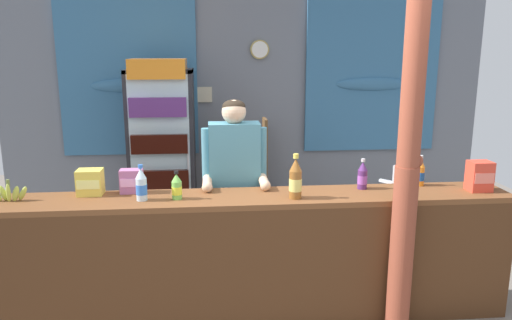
% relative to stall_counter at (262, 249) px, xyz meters
% --- Properties ---
extents(ground_plane, '(7.78, 7.78, 0.00)m').
position_rel_stall_counter_xyz_m(ground_plane, '(0.09, 0.82, -0.58)').
color(ground_plane, slate).
extents(back_wall_curtained, '(5.79, 0.22, 2.56)m').
position_rel_stall_counter_xyz_m(back_wall_curtained, '(0.10, 2.64, 0.75)').
color(back_wall_curtained, slate).
rests_on(back_wall_curtained, ground).
extents(stall_counter, '(3.69, 0.45, 0.95)m').
position_rel_stall_counter_xyz_m(stall_counter, '(0.00, 0.00, 0.00)').
color(stall_counter, brown).
rests_on(stall_counter, ground).
extents(timber_post, '(0.19, 0.17, 2.43)m').
position_rel_stall_counter_xyz_m(timber_post, '(0.96, -0.20, 0.59)').
color(timber_post, brown).
rests_on(timber_post, ground).
extents(drink_fridge, '(0.70, 0.64, 1.88)m').
position_rel_stall_counter_xyz_m(drink_fridge, '(-0.88, 2.05, 0.45)').
color(drink_fridge, '#232328').
rests_on(drink_fridge, ground).
extents(bottle_shelf_rack, '(0.48, 0.28, 1.20)m').
position_rel_stall_counter_xyz_m(bottle_shelf_rack, '(0.06, 2.31, 0.05)').
color(bottle_shelf_rack, brown).
rests_on(bottle_shelf_rack, ground).
extents(plastic_lawn_chair, '(0.62, 0.62, 0.86)m').
position_rel_stall_counter_xyz_m(plastic_lawn_chair, '(1.53, 1.49, -0.08)').
color(plastic_lawn_chair, silver).
rests_on(plastic_lawn_chair, ground).
extents(shopkeeper, '(0.51, 0.42, 1.60)m').
position_rel_stall_counter_xyz_m(shopkeeper, '(-0.17, 0.49, 0.43)').
color(shopkeeper, '#28282D').
rests_on(shopkeeper, ground).
extents(soda_bottle_iced_tea, '(0.09, 0.09, 0.32)m').
position_rel_stall_counter_xyz_m(soda_bottle_iced_tea, '(0.24, 0.02, 0.51)').
color(soda_bottle_iced_tea, brown).
rests_on(soda_bottle_iced_tea, stall_counter).
extents(soda_bottle_water, '(0.08, 0.08, 0.26)m').
position_rel_stall_counter_xyz_m(soda_bottle_water, '(-0.84, 0.07, 0.48)').
color(soda_bottle_water, silver).
rests_on(soda_bottle_water, stall_counter).
extents(soda_bottle_lime_soda, '(0.07, 0.07, 0.20)m').
position_rel_stall_counter_xyz_m(soda_bottle_lime_soda, '(-0.60, 0.08, 0.46)').
color(soda_bottle_lime_soda, '#75C64C').
rests_on(soda_bottle_lime_soda, stall_counter).
extents(soda_bottle_grape_soda, '(0.07, 0.07, 0.23)m').
position_rel_stall_counter_xyz_m(soda_bottle_grape_soda, '(0.79, 0.21, 0.47)').
color(soda_bottle_grape_soda, '#56286B').
rests_on(soda_bottle_grape_soda, stall_counter).
extents(soda_bottle_orange_soda, '(0.07, 0.07, 0.24)m').
position_rel_stall_counter_xyz_m(soda_bottle_orange_soda, '(1.26, 0.26, 0.47)').
color(soda_bottle_orange_soda, orange).
rests_on(soda_bottle_orange_soda, stall_counter).
extents(snack_box_instant_noodle, '(0.18, 0.15, 0.19)m').
position_rel_stall_counter_xyz_m(snack_box_instant_noodle, '(-1.23, 0.24, 0.47)').
color(snack_box_instant_noodle, '#EAD14C').
rests_on(snack_box_instant_noodle, stall_counter).
extents(snack_box_wafer, '(0.16, 0.11, 0.18)m').
position_rel_stall_counter_xyz_m(snack_box_wafer, '(-0.94, 0.27, 0.46)').
color(snack_box_wafer, '#B76699').
rests_on(snack_box_wafer, stall_counter).
extents(snack_box_crackers, '(0.16, 0.14, 0.22)m').
position_rel_stall_counter_xyz_m(snack_box_crackers, '(1.64, 0.08, 0.48)').
color(snack_box_crackers, '#E5422D').
rests_on(snack_box_crackers, stall_counter).
extents(banana_bunch, '(0.27, 0.06, 0.16)m').
position_rel_stall_counter_xyz_m(banana_bunch, '(-1.76, 0.14, 0.43)').
color(banana_bunch, '#B7C647').
rests_on(banana_bunch, stall_counter).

